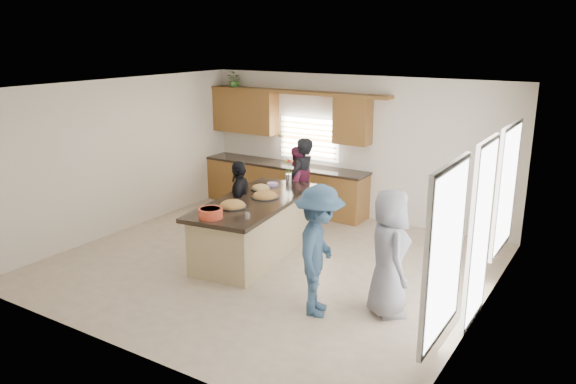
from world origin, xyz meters
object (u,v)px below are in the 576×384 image
Objects in this scene: woman_left_back at (302,184)px; woman_right_front at (389,253)px; island at (254,228)px; woman_left_mid at (296,187)px; woman_right_back at (319,251)px; salad_bowl at (211,213)px; woman_left_front at (240,204)px.

woman_right_front is at bearing 49.45° from woman_left_back.
island is at bearing 35.94° from woman_right_front.
woman_right_back reaches higher than woman_left_mid.
woman_right_front reaches higher than woman_left_mid.
woman_left_back is at bearing 10.84° from woman_right_front.
salad_bowl is (0.01, -1.11, 0.58)m from island.
woman_right_front reaches higher than salad_bowl.
woman_left_mid reaches higher than island.
salad_bowl is 2.68m from woman_right_front.
salad_bowl reaches higher than island.
island is at bearing 1.48° from woman_left_back.
woman_left_front is 2.76m from woman_right_back.
woman_left_back is 1.43m from woman_left_front.
salad_bowl is 2.72m from woman_left_mid.
woman_right_back is (1.90, -1.23, 0.42)m from island.
salad_bowl is 2.69m from woman_left_back.
woman_left_back is 0.99× the size of woman_right_back.
woman_left_mid is at bearing 17.20° from woman_right_back.
woman_left_front is (-0.46, 1.33, -0.28)m from salad_bowl.
salad_bowl is 0.23× the size of woman_left_mid.
island is 0.58m from woman_left_front.
woman_left_mid is at bearing 88.23° from island.
woman_left_back is 1.02× the size of woman_right_front.
woman_left_back is at bearing 110.25° from woman_left_mid.
woman_right_front is (3.11, -0.97, 0.09)m from woman_left_front.
woman_left_back is at bearing 90.85° from salad_bowl.
island is 7.97× the size of salad_bowl.
island is 2.30m from woman_right_back.
woman_left_front is (-0.45, 0.22, 0.30)m from island.
island is 1.63m from woman_left_back.
woman_right_back is at bearing 83.54° from woman_right_front.
woman_right_back reaches higher than woman_right_front.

